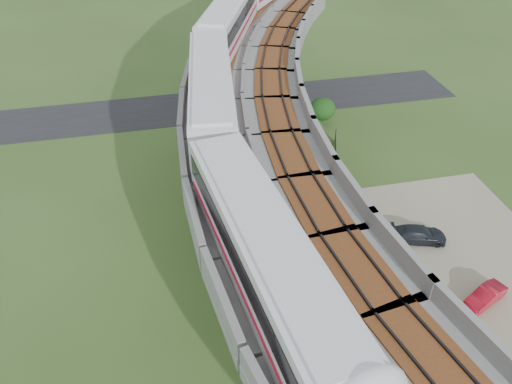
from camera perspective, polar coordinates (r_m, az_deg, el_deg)
ground at (r=35.31m, az=0.67°, el=-12.58°), size 160.00×160.00×0.00m
dirt_lot at (r=38.80m, az=22.34°, el=-10.44°), size 18.00×26.00×0.04m
asphalt_road at (r=59.00m, az=-5.99°, el=9.71°), size 60.00×8.00×0.03m
viaduct at (r=29.96m, az=7.97°, el=0.07°), size 19.58×73.98×11.40m
metro_train at (r=39.79m, az=-0.97°, el=15.52°), size 19.10×59.56×3.64m
fence at (r=37.49m, az=15.54°, el=-8.94°), size 3.87×38.73×1.50m
tree_0 at (r=54.80m, az=7.60°, el=9.39°), size 2.82×2.82×2.97m
tree_1 at (r=50.65m, az=6.51°, el=7.17°), size 2.30×2.30×2.86m
tree_2 at (r=44.16m, az=6.18°, el=2.48°), size 1.87×1.87×2.81m
tree_3 at (r=40.51m, az=7.92°, el=-0.84°), size 2.71×2.71×3.42m
tree_4 at (r=35.43m, az=10.84°, el=-8.13°), size 2.55×2.55×3.23m
tree_5 at (r=33.82m, az=11.50°, el=-11.44°), size 2.62×2.62×3.09m
car_red at (r=38.32m, az=24.78°, el=-10.71°), size 3.67×2.47×1.14m
car_dark at (r=41.30m, az=18.08°, el=-4.62°), size 4.66×2.86×1.26m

